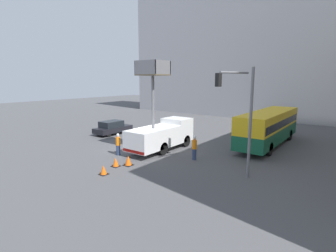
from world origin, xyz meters
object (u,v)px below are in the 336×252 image
(utility_truck, at_px, (162,132))
(road_worker_directing, at_px, (194,148))
(traffic_light_pole, at_px, (239,105))
(parked_car_curbside, at_px, (112,127))
(traffic_cone_mid_road, at_px, (128,161))
(traffic_cone_near_truck, at_px, (104,170))
(traffic_cone_far_side, at_px, (116,162))
(road_worker_near_truck, at_px, (118,144))
(city_bus, at_px, (269,125))

(utility_truck, bearing_deg, road_worker_directing, -11.15)
(traffic_light_pole, height_order, parked_car_curbside, traffic_light_pole)
(traffic_cone_mid_road, bearing_deg, parked_car_curbside, 144.34)
(traffic_light_pole, bearing_deg, traffic_cone_near_truck, -141.85)
(traffic_light_pole, relative_size, traffic_cone_far_side, 10.73)
(road_worker_near_truck, bearing_deg, traffic_light_pole, 89.45)
(road_worker_near_truck, height_order, road_worker_directing, road_worker_directing)
(traffic_light_pole, distance_m, traffic_cone_mid_road, 8.51)
(road_worker_near_truck, height_order, traffic_cone_mid_road, road_worker_near_truck)
(city_bus, distance_m, traffic_light_pole, 9.30)
(traffic_light_pole, height_order, traffic_cone_far_side, traffic_light_pole)
(utility_truck, distance_m, traffic_light_pole, 8.18)
(traffic_light_pole, xyz_separation_m, traffic_cone_mid_road, (-6.79, -3.03, -4.14))
(utility_truck, height_order, parked_car_curbside, utility_truck)
(city_bus, height_order, traffic_cone_near_truck, city_bus)
(traffic_cone_far_side, bearing_deg, road_worker_directing, 52.79)
(road_worker_near_truck, xyz_separation_m, traffic_cone_far_side, (2.00, -2.08, -0.59))
(road_worker_directing, height_order, traffic_cone_far_side, road_worker_directing)
(utility_truck, height_order, traffic_light_pole, utility_truck)
(utility_truck, distance_m, parked_car_curbside, 8.82)
(road_worker_near_truck, height_order, parked_car_curbside, road_worker_near_truck)
(traffic_light_pole, relative_size, traffic_cone_mid_road, 9.51)
(traffic_cone_near_truck, bearing_deg, traffic_light_pole, 38.15)
(city_bus, xyz_separation_m, traffic_cone_far_side, (-6.69, -12.65, -1.58))
(traffic_light_pole, bearing_deg, road_worker_directing, 165.75)
(utility_truck, relative_size, road_worker_near_truck, 4.21)
(utility_truck, xyz_separation_m, road_worker_directing, (3.71, -0.73, -0.60))
(utility_truck, relative_size, traffic_cone_far_side, 11.90)
(parked_car_curbside, bearing_deg, utility_truck, -12.57)
(traffic_cone_far_side, bearing_deg, city_bus, 62.13)
(utility_truck, relative_size, traffic_cone_near_truck, 12.22)
(road_worker_directing, xyz_separation_m, parked_car_curbside, (-12.29, 2.64, -0.18))
(city_bus, xyz_separation_m, traffic_light_pole, (0.62, -8.90, 2.60))
(utility_truck, bearing_deg, traffic_cone_far_side, -88.54)
(utility_truck, height_order, traffic_cone_near_truck, utility_truck)
(road_worker_near_truck, distance_m, road_worker_directing, 6.15)
(traffic_cone_far_side, distance_m, parked_car_curbside, 11.41)
(city_bus, height_order, traffic_cone_far_side, city_bus)
(traffic_cone_mid_road, xyz_separation_m, traffic_cone_far_side, (-0.52, -0.72, -0.04))
(traffic_light_pole, relative_size, parked_car_curbside, 1.56)
(city_bus, distance_m, traffic_cone_far_side, 14.40)
(city_bus, height_order, road_worker_near_truck, city_bus)
(city_bus, distance_m, road_worker_near_truck, 13.72)
(road_worker_near_truck, relative_size, traffic_cone_mid_road, 2.51)
(utility_truck, distance_m, road_worker_near_truck, 3.89)
(road_worker_directing, distance_m, traffic_cone_near_truck, 6.95)
(traffic_cone_far_side, bearing_deg, traffic_cone_mid_road, 53.96)
(traffic_light_pole, relative_size, road_worker_near_truck, 3.80)
(road_worker_near_truck, height_order, traffic_cone_far_side, road_worker_near_truck)
(traffic_cone_near_truck, bearing_deg, road_worker_directing, 64.39)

